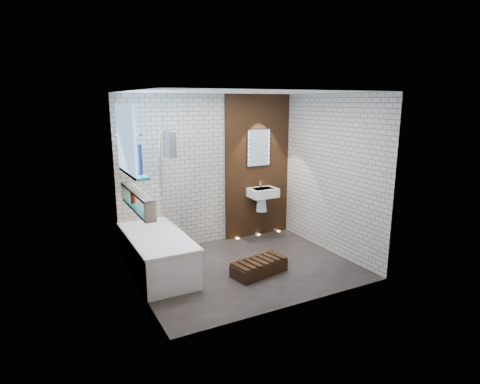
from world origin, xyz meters
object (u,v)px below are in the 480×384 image
led_mirror (259,148)px  walnut_step (259,268)px  bathtub (157,254)px  washbasin (263,196)px  bath_screen (168,180)px

led_mirror → walnut_step: bearing=-119.6°
bathtub → walnut_step: bearing=-29.9°
bathtub → washbasin: bearing=16.0°
washbasin → led_mirror: 0.88m
bath_screen → walnut_step: (0.95, -1.19, -1.19)m
bathtub → bath_screen: size_ratio=1.24×
bathtub → led_mirror: bearing=19.8°
bathtub → walnut_step: 1.52m
bathtub → bath_screen: 1.14m
bath_screen → walnut_step: 1.93m
washbasin → led_mirror: (0.00, 0.16, 0.86)m
bath_screen → walnut_step: bearing=-51.4°
led_mirror → walnut_step: led_mirror is taller
bath_screen → led_mirror: led_mirror is taller
washbasin → bathtub: bearing=-164.0°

